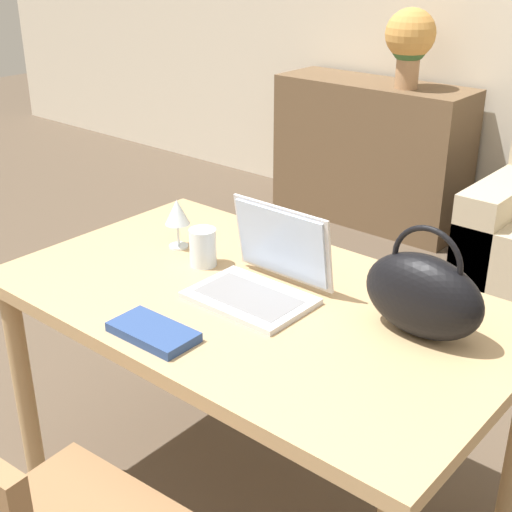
{
  "coord_description": "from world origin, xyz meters",
  "views": [
    {
      "loc": [
        1.12,
        -0.7,
        1.63
      ],
      "look_at": [
        0.03,
        0.59,
        0.86
      ],
      "focal_mm": 50.0,
      "sensor_mm": 36.0,
      "label": 1
    }
  ],
  "objects_px": {
    "laptop": "(265,272)",
    "handbag": "(423,294)",
    "wine_glass": "(177,214)",
    "drinking_glass": "(203,247)",
    "flower_vase": "(410,40)"
  },
  "relations": [
    {
      "from": "laptop",
      "to": "handbag",
      "type": "relative_size",
      "value": 1.05
    },
    {
      "from": "drinking_glass",
      "to": "flower_vase",
      "type": "bearing_deg",
      "value": 104.87
    },
    {
      "from": "drinking_glass",
      "to": "flower_vase",
      "type": "distance_m",
      "value": 2.3
    },
    {
      "from": "wine_glass",
      "to": "handbag",
      "type": "relative_size",
      "value": 0.51
    },
    {
      "from": "laptop",
      "to": "drinking_glass",
      "type": "bearing_deg",
      "value": 175.51
    },
    {
      "from": "wine_glass",
      "to": "laptop",
      "type": "bearing_deg",
      "value": -8.98
    },
    {
      "from": "handbag",
      "to": "laptop",
      "type": "bearing_deg",
      "value": -170.19
    },
    {
      "from": "laptop",
      "to": "flower_vase",
      "type": "height_order",
      "value": "flower_vase"
    },
    {
      "from": "laptop",
      "to": "drinking_glass",
      "type": "height_order",
      "value": "laptop"
    },
    {
      "from": "laptop",
      "to": "wine_glass",
      "type": "height_order",
      "value": "laptop"
    },
    {
      "from": "wine_glass",
      "to": "flower_vase",
      "type": "height_order",
      "value": "flower_vase"
    },
    {
      "from": "handbag",
      "to": "flower_vase",
      "type": "xyz_separation_m",
      "value": [
        -1.26,
        2.15,
        0.25
      ]
    },
    {
      "from": "drinking_glass",
      "to": "wine_glass",
      "type": "distance_m",
      "value": 0.16
    },
    {
      "from": "drinking_glass",
      "to": "handbag",
      "type": "xyz_separation_m",
      "value": [
        0.68,
        0.05,
        0.05
      ]
    },
    {
      "from": "drinking_glass",
      "to": "wine_glass",
      "type": "height_order",
      "value": "wine_glass"
    }
  ]
}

